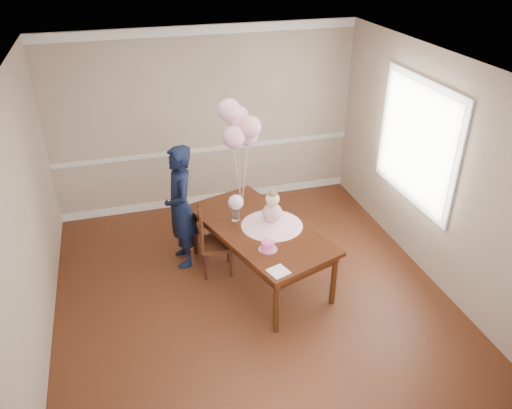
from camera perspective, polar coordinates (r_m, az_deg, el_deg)
name	(u,v)px	position (r m, az deg, el deg)	size (l,w,h in m)	color
floor	(253,300)	(6.01, -0.31, -10.81)	(4.50, 5.00, 0.00)	#38190E
ceiling	(253,71)	(4.73, -0.40, 14.99)	(4.50, 5.00, 0.02)	white
wall_back	(206,121)	(7.46, -5.68, 9.50)	(4.50, 0.02, 2.70)	gray
wall_front	(361,384)	(3.41, 11.94, -19.46)	(4.50, 0.02, 2.70)	gray
wall_left	(23,232)	(5.18, -25.07, -2.89)	(0.02, 5.00, 2.70)	gray
wall_right	(439,174)	(6.17, 20.22, 3.32)	(0.02, 5.00, 2.70)	gray
chair_rail_trim	(208,149)	(7.62, -5.50, 6.30)	(4.50, 0.02, 0.07)	silver
crown_molding	(202,30)	(7.12, -6.20, 19.20)	(4.50, 0.02, 0.12)	silver
baseboard_trim	(211,198)	(7.98, -5.22, 0.75)	(4.50, 0.02, 0.12)	silver
window_frame	(417,142)	(6.45, 17.90, 6.81)	(0.02, 1.66, 1.56)	white
window_blinds	(416,142)	(6.44, 17.77, 6.80)	(0.01, 1.50, 1.40)	white
dining_table_top	(260,229)	(5.95, 0.42, -2.80)	(0.97, 1.94, 0.05)	black
table_apron	(260,234)	(5.99, 0.42, -3.39)	(0.87, 1.85, 0.10)	black
table_leg_fl	(276,307)	(5.40, 2.34, -11.59)	(0.07, 0.07, 0.68)	black
table_leg_fr	(334,279)	(5.82, 8.87, -8.46)	(0.07, 0.07, 0.68)	black
table_leg_bl	(195,232)	(6.62, -6.96, -3.11)	(0.07, 0.07, 0.68)	black
table_leg_br	(247,214)	(6.97, -1.06, -1.07)	(0.07, 0.07, 0.68)	black
baby_skirt	(272,222)	(5.95, 1.84, -1.98)	(0.74, 0.74, 0.10)	#FCBAD6
baby_torso	(272,213)	(5.89, 1.86, -0.94)	(0.23, 0.23, 0.23)	pink
baby_head	(272,199)	(5.80, 1.89, 0.64)	(0.17, 0.17, 0.17)	beige
baby_hair	(272,195)	(5.77, 1.90, 1.14)	(0.12, 0.12, 0.12)	brown
cake_platter	(268,249)	(5.55, 1.37, -5.15)	(0.21, 0.21, 0.01)	silver
birthday_cake	(268,245)	(5.52, 1.38, -4.70)	(0.15, 0.15, 0.10)	#EB4A94
cake_flower_a	(268,241)	(5.48, 1.39, -4.16)	(0.03, 0.03, 0.03)	silver
cake_flower_b	(269,239)	(5.51, 1.51, -3.97)	(0.03, 0.03, 0.03)	silver
rose_vase_near	(236,215)	(6.04, -2.30, -1.18)	(0.10, 0.10, 0.16)	silver
roses_near	(236,202)	(5.95, -2.33, 0.27)	(0.18, 0.18, 0.18)	beige
napkin	(278,271)	(5.22, 2.58, -7.65)	(0.19, 0.19, 0.01)	white
balloon_weight	(242,206)	(6.36, -1.63, -0.15)	(0.04, 0.04, 0.02)	silver
balloon_a	(234,137)	(5.90, -2.56, 7.73)	(0.27, 0.27, 0.27)	#E7A4C7
balloon_b	(250,127)	(5.92, -0.72, 8.86)	(0.27, 0.27, 0.27)	#E4A1B8
balloon_c	(237,117)	(5.96, -2.15, 9.99)	(0.27, 0.27, 0.27)	#E5A2BE
balloon_d	(229,110)	(5.90, -3.08, 10.74)	(0.27, 0.27, 0.27)	#E2A0C0
balloon_e	(247,134)	(6.10, -1.00, 8.02)	(0.27, 0.27, 0.27)	#D899B8
balloon_ribbon_a	(238,178)	(6.15, -2.06, 3.03)	(0.00, 0.00, 0.82)	white
balloon_ribbon_b	(246,173)	(6.15, -1.18, 3.58)	(0.00, 0.00, 0.91)	white
balloon_ribbon_c	(240,168)	(6.17, -1.87, 4.14)	(0.00, 0.00, 1.01)	silver
balloon_ribbon_d	(236,166)	(6.13, -2.30, 4.47)	(0.00, 0.00, 1.11)	silver
balloon_ribbon_e	(245,176)	(6.24, -1.31, 3.24)	(0.00, 0.00, 0.77)	white
dining_chair_seat	(216,244)	(6.24, -4.55, -4.49)	(0.40, 0.40, 0.04)	#3D1D10
chair_leg_fl	(206,267)	(6.22, -5.79, -7.07)	(0.04, 0.04, 0.39)	black
chair_leg_fr	(232,264)	(6.25, -2.81, -6.77)	(0.04, 0.04, 0.39)	#3B1C10
chair_leg_bl	(203,252)	(6.49, -6.07, -5.38)	(0.04, 0.04, 0.39)	#32150D
chair_leg_br	(228,249)	(6.51, -3.22, -5.10)	(0.04, 0.04, 0.39)	#35140E
chair_back_post_l	(202,234)	(5.95, -6.19, -3.43)	(0.04, 0.04, 0.50)	#3B1F10
chair_back_post_r	(200,221)	(6.23, -6.46, -1.83)	(0.04, 0.04, 0.50)	#3C1A10
chair_slat_low	(201,235)	(6.15, -6.27, -3.46)	(0.03, 0.36, 0.04)	#36160E
chair_slat_mid	(201,225)	(6.07, -6.34, -2.32)	(0.03, 0.36, 0.04)	#3B1810
chair_slat_top	(200,215)	(6.00, -6.42, -1.16)	(0.03, 0.36, 0.04)	#37170F
woman	(181,207)	(6.26, -8.62, -0.30)	(0.59, 0.39, 1.62)	black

